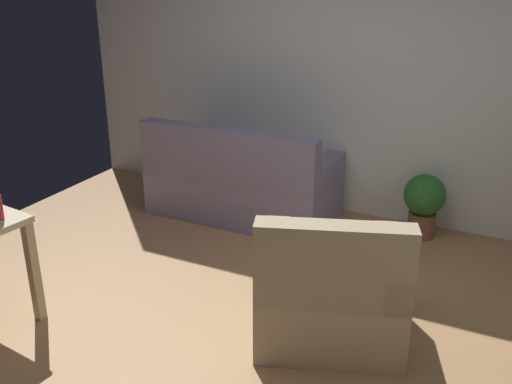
% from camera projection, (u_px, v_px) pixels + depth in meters
% --- Properties ---
extents(ground_plane, '(5.20, 4.40, 0.02)m').
position_uv_depth(ground_plane, '(211.00, 316.00, 3.99)').
color(ground_plane, tan).
extents(wall_rear, '(5.20, 0.10, 2.70)m').
position_uv_depth(wall_rear, '(327.00, 69.00, 5.33)').
color(wall_rear, white).
rests_on(wall_rear, ground_plane).
extents(couch, '(1.71, 0.84, 0.92)m').
position_uv_depth(couch, '(241.00, 186.00, 5.44)').
color(couch, gray).
rests_on(couch, ground_plane).
extents(potted_plant, '(0.36, 0.36, 0.57)m').
position_uv_depth(potted_plant, '(424.00, 201.00, 5.02)').
color(potted_plant, brown).
rests_on(potted_plant, ground_plane).
extents(armchair, '(1.13, 1.09, 0.92)m').
position_uv_depth(armchair, '(330.00, 293.00, 3.65)').
color(armchair, tan).
rests_on(armchair, ground_plane).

